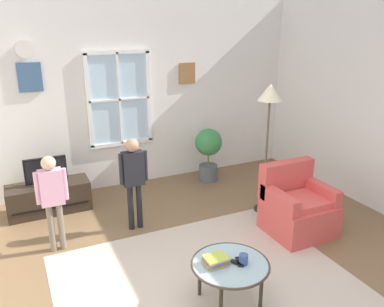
{
  "coord_description": "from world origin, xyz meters",
  "views": [
    {
      "loc": [
        -1.63,
        -2.86,
        2.61
      ],
      "look_at": [
        0.17,
        0.99,
        1.16
      ],
      "focal_mm": 37.21,
      "sensor_mm": 36.0,
      "label": 1
    }
  ],
  "objects_px": {
    "coffee_table": "(230,266)",
    "remote_near_cup": "(237,263)",
    "television": "(46,170)",
    "cup": "(244,259)",
    "remote_near_books": "(239,262)",
    "person_black_shirt": "(133,174)",
    "floor_lamp": "(269,106)",
    "armchair": "(297,208)",
    "person_pink_shirt": "(52,193)",
    "book_stack": "(216,260)",
    "potted_plant_by_window": "(208,149)",
    "tv_stand": "(49,198)"
  },
  "relations": [
    {
      "from": "person_pink_shirt",
      "to": "person_black_shirt",
      "type": "xyz_separation_m",
      "value": [
        0.99,
        0.1,
        0.03
      ]
    },
    {
      "from": "floor_lamp",
      "to": "armchair",
      "type": "bearing_deg",
      "value": -86.94
    },
    {
      "from": "armchair",
      "to": "coffee_table",
      "type": "xyz_separation_m",
      "value": [
        -1.46,
        -0.82,
        0.08
      ]
    },
    {
      "from": "cup",
      "to": "remote_near_cup",
      "type": "distance_m",
      "value": 0.07
    },
    {
      "from": "television",
      "to": "floor_lamp",
      "type": "bearing_deg",
      "value": -24.36
    },
    {
      "from": "cup",
      "to": "person_pink_shirt",
      "type": "distance_m",
      "value": 2.28
    },
    {
      "from": "person_black_shirt",
      "to": "potted_plant_by_window",
      "type": "height_order",
      "value": "person_black_shirt"
    },
    {
      "from": "armchair",
      "to": "remote_near_cup",
      "type": "relative_size",
      "value": 6.21
    },
    {
      "from": "book_stack",
      "to": "person_pink_shirt",
      "type": "bearing_deg",
      "value": 127.51
    },
    {
      "from": "tv_stand",
      "to": "cup",
      "type": "height_order",
      "value": "cup"
    },
    {
      "from": "coffee_table",
      "to": "potted_plant_by_window",
      "type": "relative_size",
      "value": 0.83
    },
    {
      "from": "potted_plant_by_window",
      "to": "tv_stand",
      "type": "bearing_deg",
      "value": -178.49
    },
    {
      "from": "television",
      "to": "tv_stand",
      "type": "bearing_deg",
      "value": 90.0
    },
    {
      "from": "tv_stand",
      "to": "coffee_table",
      "type": "xyz_separation_m",
      "value": [
        1.34,
        -2.74,
        0.19
      ]
    },
    {
      "from": "book_stack",
      "to": "person_black_shirt",
      "type": "distance_m",
      "value": 1.76
    },
    {
      "from": "television",
      "to": "armchair",
      "type": "relative_size",
      "value": 0.64
    },
    {
      "from": "book_stack",
      "to": "floor_lamp",
      "type": "relative_size",
      "value": 0.12
    },
    {
      "from": "remote_near_books",
      "to": "person_pink_shirt",
      "type": "distance_m",
      "value": 2.24
    },
    {
      "from": "tv_stand",
      "to": "person_pink_shirt",
      "type": "xyz_separation_m",
      "value": [
        -0.03,
        -1.08,
        0.53
      ]
    },
    {
      "from": "television",
      "to": "armchair",
      "type": "distance_m",
      "value": 3.41
    },
    {
      "from": "tv_stand",
      "to": "television",
      "type": "distance_m",
      "value": 0.41
    },
    {
      "from": "person_pink_shirt",
      "to": "coffee_table",
      "type": "bearing_deg",
      "value": -50.63
    },
    {
      "from": "coffee_table",
      "to": "remote_near_cup",
      "type": "height_order",
      "value": "remote_near_cup"
    },
    {
      "from": "remote_near_books",
      "to": "remote_near_cup",
      "type": "height_order",
      "value": "same"
    },
    {
      "from": "television",
      "to": "person_pink_shirt",
      "type": "xyz_separation_m",
      "value": [
        -0.03,
        -1.07,
        0.11
      ]
    },
    {
      "from": "person_pink_shirt",
      "to": "cup",
      "type": "bearing_deg",
      "value": -49.37
    },
    {
      "from": "coffee_table",
      "to": "floor_lamp",
      "type": "xyz_separation_m",
      "value": [
        1.43,
        1.49,
        1.11
      ]
    },
    {
      "from": "book_stack",
      "to": "cup",
      "type": "bearing_deg",
      "value": -23.9
    },
    {
      "from": "cup",
      "to": "coffee_table",
      "type": "bearing_deg",
      "value": 153.43
    },
    {
      "from": "tv_stand",
      "to": "remote_near_books",
      "type": "height_order",
      "value": "remote_near_books"
    },
    {
      "from": "tv_stand",
      "to": "coffee_table",
      "type": "distance_m",
      "value": 3.06
    },
    {
      "from": "cup",
      "to": "floor_lamp",
      "type": "height_order",
      "value": "floor_lamp"
    },
    {
      "from": "remote_near_books",
      "to": "person_black_shirt",
      "type": "xyz_separation_m",
      "value": [
        -0.46,
        1.79,
        0.32
      ]
    },
    {
      "from": "tv_stand",
      "to": "television",
      "type": "height_order",
      "value": "television"
    },
    {
      "from": "potted_plant_by_window",
      "to": "person_pink_shirt",
      "type": "bearing_deg",
      "value": -156.19
    },
    {
      "from": "person_black_shirt",
      "to": "potted_plant_by_window",
      "type": "relative_size",
      "value": 1.36
    },
    {
      "from": "tv_stand",
      "to": "person_pink_shirt",
      "type": "height_order",
      "value": "person_pink_shirt"
    },
    {
      "from": "cup",
      "to": "person_black_shirt",
      "type": "bearing_deg",
      "value": 104.94
    },
    {
      "from": "remote_near_cup",
      "to": "potted_plant_by_window",
      "type": "xyz_separation_m",
      "value": [
        1.17,
        2.85,
        0.11
      ]
    },
    {
      "from": "cup",
      "to": "floor_lamp",
      "type": "relative_size",
      "value": 0.05
    },
    {
      "from": "television",
      "to": "cup",
      "type": "bearing_deg",
      "value": -62.64
    },
    {
      "from": "tv_stand",
      "to": "floor_lamp",
      "type": "height_order",
      "value": "floor_lamp"
    },
    {
      "from": "remote_near_books",
      "to": "person_pink_shirt",
      "type": "bearing_deg",
      "value": 130.56
    },
    {
      "from": "person_pink_shirt",
      "to": "potted_plant_by_window",
      "type": "bearing_deg",
      "value": 23.81
    },
    {
      "from": "television",
      "to": "person_black_shirt",
      "type": "height_order",
      "value": "person_black_shirt"
    },
    {
      "from": "coffee_table",
      "to": "remote_near_cup",
      "type": "distance_m",
      "value": 0.08
    },
    {
      "from": "cup",
      "to": "person_black_shirt",
      "type": "xyz_separation_m",
      "value": [
        -0.49,
        1.82,
        0.28
      ]
    },
    {
      "from": "television",
      "to": "coffee_table",
      "type": "relative_size",
      "value": 0.75
    },
    {
      "from": "television",
      "to": "coffee_table",
      "type": "height_order",
      "value": "television"
    },
    {
      "from": "armchair",
      "to": "book_stack",
      "type": "bearing_deg",
      "value": -154.12
    }
  ]
}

